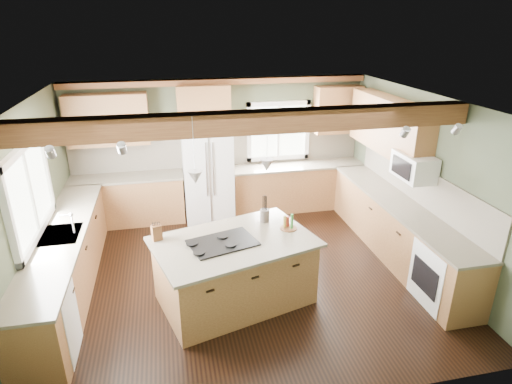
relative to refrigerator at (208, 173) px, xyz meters
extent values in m
plane|color=black|center=(0.30, -2.12, -0.90)|extent=(5.60, 5.60, 0.00)
plane|color=silver|center=(0.30, -2.12, 1.70)|extent=(5.60, 5.60, 0.00)
plane|color=#3D4531|center=(0.30, 0.38, 0.40)|extent=(5.60, 0.00, 5.60)
plane|color=#3D4531|center=(-2.50, -2.12, 0.40)|extent=(0.00, 5.00, 5.00)
plane|color=#3D4531|center=(3.10, -2.12, 0.40)|extent=(0.00, 5.00, 5.00)
cube|color=#4E2616|center=(0.30, -2.73, 1.57)|extent=(5.55, 0.26, 0.26)
cube|color=#4E2616|center=(0.30, 0.28, 1.64)|extent=(5.55, 0.20, 0.10)
cube|color=brown|center=(0.30, 0.36, 0.31)|extent=(5.58, 0.03, 0.58)
cube|color=brown|center=(3.08, -2.07, 0.31)|extent=(0.03, 3.70, 0.58)
cube|color=brown|center=(-1.49, 0.08, -0.46)|extent=(2.02, 0.60, 0.88)
cube|color=#4F463A|center=(-1.49, 0.08, 0.00)|extent=(2.06, 0.64, 0.04)
cube|color=brown|center=(1.79, 0.08, -0.46)|extent=(2.62, 0.60, 0.88)
cube|color=#4F463A|center=(1.79, 0.08, 0.00)|extent=(2.66, 0.64, 0.04)
cube|color=brown|center=(-2.20, -2.07, -0.46)|extent=(0.60, 3.70, 0.88)
cube|color=#4F463A|center=(-2.20, -2.07, 0.00)|extent=(0.64, 3.74, 0.04)
cube|color=brown|center=(2.80, -2.07, -0.46)|extent=(0.60, 3.70, 0.88)
cube|color=#4F463A|center=(2.80, -2.07, 0.00)|extent=(0.64, 3.74, 0.04)
cube|color=brown|center=(-1.69, 0.21, 1.05)|extent=(1.40, 0.35, 0.90)
cube|color=brown|center=(0.00, 0.21, 1.25)|extent=(0.96, 0.35, 0.70)
cube|color=brown|center=(2.92, -1.22, 1.05)|extent=(0.35, 2.20, 0.90)
cube|color=brown|center=(2.60, 0.21, 1.05)|extent=(0.90, 0.35, 0.90)
cube|color=white|center=(-2.48, -2.07, 0.65)|extent=(0.04, 1.60, 1.05)
cube|color=white|center=(1.45, 0.36, 0.65)|extent=(1.10, 0.04, 1.00)
cube|color=#262628|center=(-2.20, -2.07, 0.01)|extent=(0.50, 0.65, 0.03)
cylinder|color=#B2B2B7|center=(-2.02, -2.07, 0.15)|extent=(0.02, 0.02, 0.28)
cube|color=white|center=(-2.19, -3.37, -0.47)|extent=(0.60, 0.60, 0.84)
cube|color=white|center=(2.79, -3.37, -0.47)|extent=(0.60, 0.72, 0.84)
cube|color=white|center=(2.88, -2.17, 0.65)|extent=(0.40, 0.70, 0.38)
cone|color=#B2B2B7|center=(-0.41, -2.86, 0.98)|extent=(0.18, 0.18, 0.16)
cone|color=#B2B2B7|center=(0.51, -2.60, 0.98)|extent=(0.18, 0.18, 0.16)
cube|color=white|center=(0.00, 0.00, 0.00)|extent=(0.90, 0.74, 1.80)
cube|color=brown|center=(0.05, -2.73, -0.46)|extent=(2.16, 1.65, 0.88)
cube|color=#4F463A|center=(0.05, -2.73, 0.00)|extent=(2.32, 1.80, 0.04)
cube|color=black|center=(-0.10, -2.78, 0.03)|extent=(0.95, 0.76, 0.02)
cube|color=brown|center=(-0.92, -2.50, 0.12)|extent=(0.15, 0.13, 0.21)
cylinder|color=#473D39|center=(0.57, -2.26, 0.11)|extent=(0.18, 0.18, 0.18)
camera|label=1|loc=(-0.69, -7.59, 2.70)|focal=30.00mm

